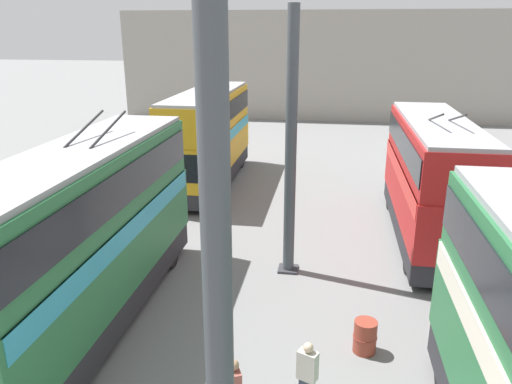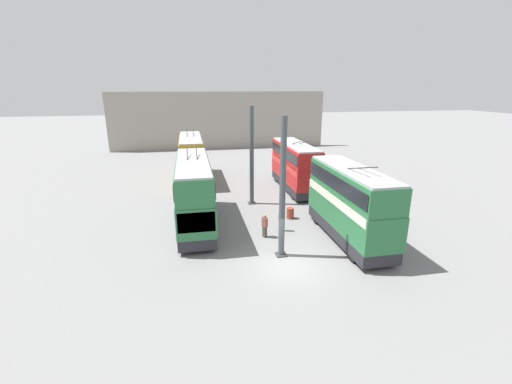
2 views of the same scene
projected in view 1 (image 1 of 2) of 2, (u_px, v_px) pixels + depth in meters
The scene contains 8 objects.
depot_back_wall at pixel (321, 67), 43.37m from camera, with size 0.50×36.00×9.40m.
support_column_near at pixel (219, 339), 6.31m from camera, with size 0.67×0.67×8.63m.
support_column_far at pixel (291, 151), 15.85m from camera, with size 0.67×0.67×8.63m.
bus_left_far at pixel (433, 173), 18.94m from camera, with size 9.42×2.54×5.33m.
bus_right_near at pixel (83, 229), 13.20m from camera, with size 10.60×2.54×5.63m.
bus_right_far at pixel (208, 132), 25.87m from camera, with size 10.12×2.54×5.49m.
person_aisle_midway at pixel (307, 375), 10.66m from camera, with size 0.39×0.48×1.66m.
oil_drum at pixel (365, 336), 12.72m from camera, with size 0.62×0.62×0.88m.
Camera 1 is at (-3.84, -1.30, 7.93)m, focal length 35.00 mm.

